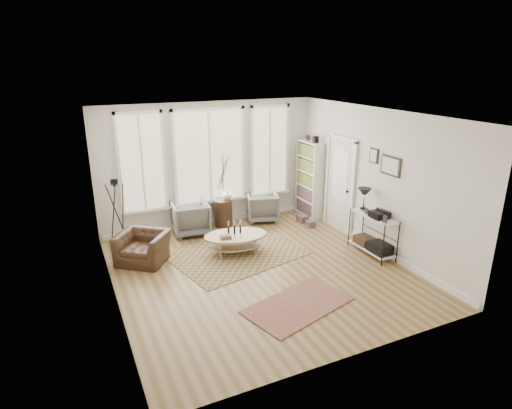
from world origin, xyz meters
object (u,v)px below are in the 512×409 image
bookcase (310,179)px  side_table (223,191)px  armchair_right (262,207)px  accent_chair (143,248)px  low_shelf (373,230)px  armchair_left (190,218)px  coffee_table (235,239)px

bookcase → side_table: (-2.24, 0.22, -0.08)m
armchair_right → accent_chair: 3.32m
low_shelf → armchair_right: (-1.17, 2.70, -0.17)m
bookcase → armchair_left: (-3.08, 0.09, -0.59)m
side_table → accent_chair: bearing=-151.4°
armchair_left → accent_chair: 1.64m
armchair_left → side_table: (0.84, 0.13, 0.51)m
coffee_table → armchair_right: bearing=48.4°
low_shelf → armchair_right: 2.95m
bookcase → accent_chair: (-4.36, -0.93, -0.66)m
low_shelf → coffee_table: 2.78m
bookcase → coffee_table: (-2.56, -1.32, -0.64)m
side_table → bookcase: bearing=-5.7°
coffee_table → armchair_left: bearing=110.1°
coffee_table → accent_chair: (-1.79, 0.39, -0.02)m
bookcase → low_shelf: size_ratio=1.58×
accent_chair → bookcase: bearing=49.1°
low_shelf → armchair_left: 4.00m
low_shelf → armchair_right: bearing=113.5°
coffee_table → armchair_right: 2.01m
armchair_left → accent_chair: armchair_left is taller
low_shelf → armchair_right: low_shelf is taller
armchair_left → side_table: side_table is taller
low_shelf → armchair_left: low_shelf is taller
bookcase → armchair_right: size_ratio=2.71×
bookcase → coffee_table: bookcase is taller
armchair_right → armchair_left: bearing=19.7°
bookcase → side_table: bookcase is taller
low_shelf → armchair_left: (-3.02, 2.61, -0.14)m
bookcase → side_table: 2.25m
coffee_table → side_table: side_table is taller
armchair_left → accent_chair: (-1.28, -1.02, -0.07)m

